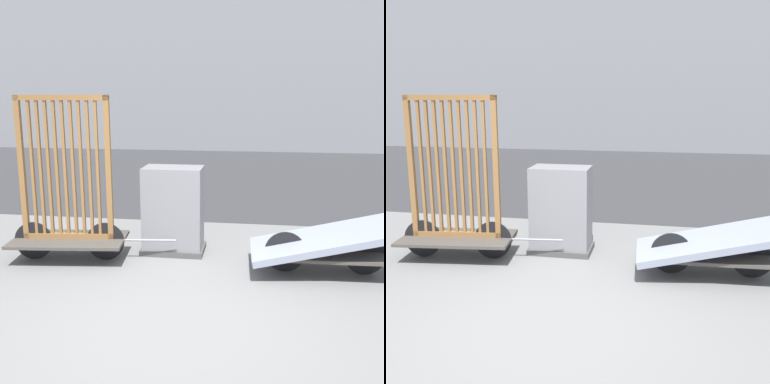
% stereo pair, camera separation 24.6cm
% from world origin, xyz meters
% --- Properties ---
extents(ground_plane, '(60.00, 60.00, 0.00)m').
position_xyz_m(ground_plane, '(0.00, 0.00, 0.00)').
color(ground_plane, slate).
extents(road_strip, '(56.00, 10.22, 0.01)m').
position_xyz_m(road_strip, '(0.00, 8.73, 0.00)').
color(road_strip, '#38383A').
rests_on(road_strip, ground_plane).
extents(bike_cart_with_bedframe, '(2.24, 0.95, 2.20)m').
position_xyz_m(bike_cart_with_bedframe, '(-1.68, 1.56, 0.73)').
color(bike_cart_with_bedframe, '#4C4742').
rests_on(bike_cart_with_bedframe, ground_plane).
extents(bike_cart_with_mattress, '(2.39, 1.00, 0.70)m').
position_xyz_m(bike_cart_with_mattress, '(1.68, 1.56, 0.39)').
color(bike_cart_with_mattress, '#4C4742').
rests_on(bike_cart_with_mattress, ground_plane).
extents(utility_cabinet, '(0.88, 0.56, 1.22)m').
position_xyz_m(utility_cabinet, '(-0.34, 2.07, 0.57)').
color(utility_cabinet, '#4C4C4C').
rests_on(utility_cabinet, ground_plane).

